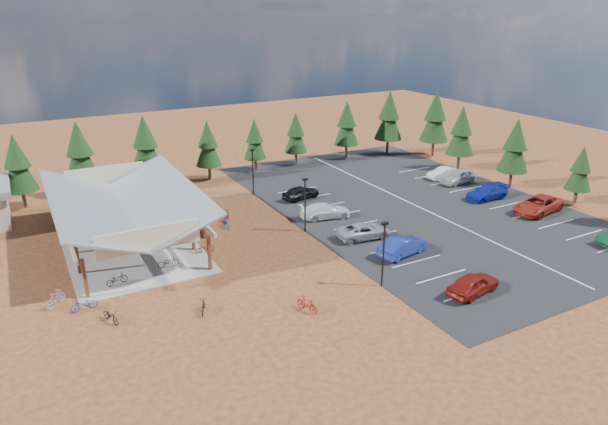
{
  "coord_description": "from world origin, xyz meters",
  "views": [
    {
      "loc": [
        -17.17,
        -38.79,
        19.65
      ],
      "look_at": [
        5.0,
        2.2,
        1.8
      ],
      "focal_mm": 32.0,
      "sensor_mm": 36.0,
      "label": 1
    }
  ],
  "objects_px": {
    "bike_pavilion": "(124,203)",
    "car_9": "(443,173)",
    "lamp_post_1": "(305,201)",
    "bike_9": "(55,299)",
    "bike_2": "(96,241)",
    "car_3": "(325,211)",
    "bike_1": "(116,246)",
    "bike_14": "(226,223)",
    "lamp_post_2": "(253,169)",
    "car_8": "(459,176)",
    "car_0": "(473,284)",
    "bike_0": "(117,279)",
    "bike_5": "(151,245)",
    "bike_15": "(227,216)",
    "bike_12": "(203,307)",
    "bike_10": "(84,305)",
    "bike_3": "(96,220)",
    "bike_7": "(148,214)",
    "car_2": "(364,231)",
    "car_7": "(487,193)",
    "bike_8": "(111,316)",
    "lamp_post_0": "(384,250)",
    "car_1": "(403,246)",
    "car_4": "(301,193)",
    "bike_6": "(154,229)",
    "trash_bin_1": "(203,232)",
    "bike_16": "(205,248)",
    "car_6": "(538,205)",
    "bike_11": "(307,304)",
    "trash_bin_0": "(204,233)"
  },
  "relations": [
    {
      "from": "bike_pavilion",
      "to": "car_9",
      "type": "xyz_separation_m",
      "value": [
        37.51,
        1.41,
        -3.1
      ]
    },
    {
      "from": "lamp_post_1",
      "to": "bike_9",
      "type": "distance_m",
      "value": 22.11
    },
    {
      "from": "bike_2",
      "to": "car_3",
      "type": "height_order",
      "value": "car_3"
    },
    {
      "from": "bike_1",
      "to": "bike_14",
      "type": "height_order",
      "value": "bike_1"
    },
    {
      "from": "lamp_post_2",
      "to": "bike_14",
      "type": "relative_size",
      "value": 3.25
    },
    {
      "from": "car_8",
      "to": "bike_1",
      "type": "bearing_deg",
      "value": -96.3
    },
    {
      "from": "bike_pavilion",
      "to": "car_0",
      "type": "height_order",
      "value": "bike_pavilion"
    },
    {
      "from": "bike_0",
      "to": "bike_5",
      "type": "distance_m",
      "value": 6.17
    },
    {
      "from": "bike_15",
      "to": "car_8",
      "type": "bearing_deg",
      "value": -155.72
    },
    {
      "from": "bike_9",
      "to": "bike_12",
      "type": "bearing_deg",
      "value": -165.27
    },
    {
      "from": "bike_10",
      "to": "car_8",
      "type": "distance_m",
      "value": 43.91
    },
    {
      "from": "bike_3",
      "to": "bike_15",
      "type": "xyz_separation_m",
      "value": [
        11.44,
        -4.82,
        -0.06
      ]
    },
    {
      "from": "lamp_post_2",
      "to": "bike_7",
      "type": "distance_m",
      "value": 12.48
    },
    {
      "from": "car_2",
      "to": "car_7",
      "type": "xyz_separation_m",
      "value": [
        17.67,
        2.42,
        0.04
      ]
    },
    {
      "from": "lamp_post_1",
      "to": "bike_8",
      "type": "distance_m",
      "value": 20.29
    },
    {
      "from": "car_2",
      "to": "bike_2",
      "type": "bearing_deg",
      "value": 71.84
    },
    {
      "from": "bike_0",
      "to": "bike_10",
      "type": "distance_m",
      "value": 3.77
    },
    {
      "from": "bike_9",
      "to": "bike_14",
      "type": "bearing_deg",
      "value": -105.34
    },
    {
      "from": "lamp_post_0",
      "to": "bike_14",
      "type": "bearing_deg",
      "value": 110.53
    },
    {
      "from": "bike_8",
      "to": "car_8",
      "type": "bearing_deg",
      "value": -4.97
    },
    {
      "from": "car_1",
      "to": "car_9",
      "type": "relative_size",
      "value": 1.16
    },
    {
      "from": "bike_9",
      "to": "car_4",
      "type": "xyz_separation_m",
      "value": [
        25.55,
        11.57,
        0.2
      ]
    },
    {
      "from": "car_0",
      "to": "bike_6",
      "type": "bearing_deg",
      "value": 28.2
    },
    {
      "from": "bike_8",
      "to": "car_2",
      "type": "distance_m",
      "value": 22.84
    },
    {
      "from": "bike_10",
      "to": "car_4",
      "type": "relative_size",
      "value": 0.43
    },
    {
      "from": "trash_bin_1",
      "to": "bike_3",
      "type": "bearing_deg",
      "value": 137.51
    },
    {
      "from": "bike_15",
      "to": "bike_16",
      "type": "relative_size",
      "value": 1.06
    },
    {
      "from": "bike_7",
      "to": "bike_14",
      "type": "bearing_deg",
      "value": -116.79
    },
    {
      "from": "lamp_post_0",
      "to": "bike_3",
      "type": "bearing_deg",
      "value": 126.61
    },
    {
      "from": "lamp_post_0",
      "to": "car_6",
      "type": "distance_m",
      "value": 23.6
    },
    {
      "from": "car_8",
      "to": "lamp_post_2",
      "type": "bearing_deg",
      "value": -115.93
    },
    {
      "from": "bike_0",
      "to": "car_3",
      "type": "height_order",
      "value": "car_3"
    },
    {
      "from": "car_3",
      "to": "trash_bin_1",
      "type": "bearing_deg",
      "value": 95.84
    },
    {
      "from": "car_1",
      "to": "bike_0",
      "type": "bearing_deg",
      "value": 63.05
    },
    {
      "from": "car_4",
      "to": "car_8",
      "type": "xyz_separation_m",
      "value": [
        19.01,
        -3.92,
        0.1
      ]
    },
    {
      "from": "lamp_post_0",
      "to": "car_8",
      "type": "height_order",
      "value": "lamp_post_0"
    },
    {
      "from": "car_6",
      "to": "bike_14",
      "type": "bearing_deg",
      "value": -121.27
    },
    {
      "from": "bike_3",
      "to": "car_2",
      "type": "xyz_separation_m",
      "value": [
        20.75,
        -14.67,
        0.12
      ]
    },
    {
      "from": "bike_12",
      "to": "car_6",
      "type": "relative_size",
      "value": 0.27
    },
    {
      "from": "bike_12",
      "to": "car_6",
      "type": "bearing_deg",
      "value": -154.29
    },
    {
      "from": "lamp_post_1",
      "to": "bike_6",
      "type": "height_order",
      "value": "lamp_post_1"
    },
    {
      "from": "bike_15",
      "to": "car_8",
      "type": "height_order",
      "value": "car_8"
    },
    {
      "from": "car_6",
      "to": "bike_5",
      "type": "bearing_deg",
      "value": -114.35
    },
    {
      "from": "bike_11",
      "to": "bike_15",
      "type": "bearing_deg",
      "value": 67.69
    },
    {
      "from": "car_7",
      "to": "car_8",
      "type": "distance_m",
      "value": 5.84
    },
    {
      "from": "trash_bin_0",
      "to": "car_7",
      "type": "distance_m",
      "value": 30.63
    },
    {
      "from": "lamp_post_1",
      "to": "bike_8",
      "type": "bearing_deg",
      "value": -158.21
    },
    {
      "from": "bike_7",
      "to": "car_7",
      "type": "height_order",
      "value": "car_7"
    },
    {
      "from": "bike_14",
      "to": "car_8",
      "type": "height_order",
      "value": "car_8"
    },
    {
      "from": "bike_3",
      "to": "trash_bin_0",
      "type": "bearing_deg",
      "value": -141.97
    }
  ]
}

